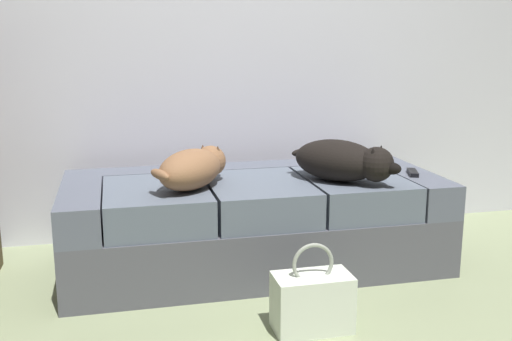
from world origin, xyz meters
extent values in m
cube|color=silver|center=(0.00, 1.74, 1.40)|extent=(6.40, 0.10, 2.80)
cube|color=#51515A|center=(0.00, 1.10, 0.15)|extent=(1.94, 0.86, 0.30)
cube|color=slate|center=(-0.87, 1.10, 0.39)|extent=(0.20, 0.86, 0.18)
cube|color=slate|center=(0.87, 1.10, 0.39)|extent=(0.20, 0.86, 0.18)
cube|color=slate|center=(0.00, 1.43, 0.39)|extent=(1.54, 0.20, 0.18)
cube|color=slate|center=(-0.51, 1.00, 0.39)|extent=(0.50, 0.64, 0.18)
cube|color=slate|center=(0.00, 1.00, 0.39)|extent=(0.50, 0.64, 0.18)
cube|color=slate|center=(0.51, 1.00, 0.39)|extent=(0.50, 0.64, 0.18)
ellipsoid|color=#8B6040|center=(-0.35, 0.94, 0.57)|extent=(0.45, 0.48, 0.19)
sphere|color=#8B6040|center=(-0.23, 1.10, 0.58)|extent=(0.16, 0.16, 0.16)
ellipsoid|color=brown|center=(-0.18, 1.15, 0.57)|extent=(0.10, 0.11, 0.05)
cone|color=brown|center=(-0.26, 1.12, 0.64)|extent=(0.04, 0.04, 0.05)
cone|color=brown|center=(-0.19, 1.07, 0.64)|extent=(0.04, 0.04, 0.05)
ellipsoid|color=#8B6040|center=(-0.50, 0.82, 0.58)|extent=(0.10, 0.17, 0.05)
ellipsoid|color=black|center=(0.40, 0.94, 0.58)|extent=(0.50, 0.52, 0.21)
sphere|color=black|center=(0.54, 0.78, 0.59)|extent=(0.17, 0.17, 0.17)
ellipsoid|color=black|center=(0.59, 0.72, 0.58)|extent=(0.11, 0.12, 0.06)
cone|color=black|center=(0.58, 0.81, 0.65)|extent=(0.04, 0.04, 0.05)
cone|color=black|center=(0.50, 0.75, 0.65)|extent=(0.04, 0.04, 0.05)
ellipsoid|color=black|center=(0.30, 1.13, 0.59)|extent=(0.19, 0.08, 0.05)
cube|color=black|center=(0.84, 0.98, 0.49)|extent=(0.09, 0.16, 0.02)
cube|color=silver|center=(0.06, 0.31, 0.12)|extent=(0.32, 0.18, 0.24)
torus|color=#9CA395|center=(0.06, 0.31, 0.29)|extent=(0.18, 0.02, 0.18)
camera|label=1|loc=(-0.70, -1.87, 1.18)|focal=42.14mm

